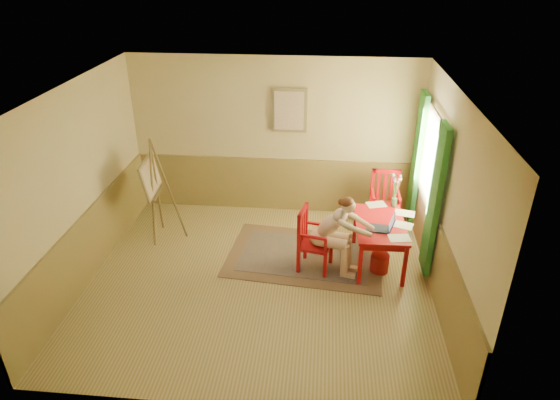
# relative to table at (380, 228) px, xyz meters

# --- Properties ---
(room) EXTENTS (5.04, 4.54, 2.84)m
(room) POSITION_rel_table_xyz_m (-1.74, -0.59, 0.77)
(room) COLOR tan
(room) RESTS_ON ground
(wainscot) EXTENTS (5.00, 4.50, 1.00)m
(wainscot) POSITION_rel_table_xyz_m (-1.74, 0.21, -0.13)
(wainscot) COLOR #9B864E
(wainscot) RESTS_ON room
(window) EXTENTS (0.12, 2.01, 2.20)m
(window) POSITION_rel_table_xyz_m (0.68, 0.51, 0.71)
(window) COLOR white
(window) RESTS_ON room
(wall_portrait) EXTENTS (0.60, 0.05, 0.76)m
(wall_portrait) POSITION_rel_table_xyz_m (-1.49, 1.62, 1.27)
(wall_portrait) COLOR #8E7E51
(wall_portrait) RESTS_ON room
(rug) EXTENTS (2.54, 1.82, 0.02)m
(rug) POSITION_rel_table_xyz_m (-1.11, 0.09, -0.62)
(rug) COLOR #8C7251
(rug) RESTS_ON room
(table) EXTENTS (0.74, 1.21, 0.72)m
(table) POSITION_rel_table_xyz_m (0.00, 0.00, 0.00)
(table) COLOR red
(table) RESTS_ON room
(chair_left) EXTENTS (0.54, 0.53, 0.99)m
(chair_left) POSITION_rel_table_xyz_m (-1.00, -0.20, -0.13)
(chair_left) COLOR red
(chair_left) RESTS_ON room
(chair_back) EXTENTS (0.47, 0.49, 1.07)m
(chair_back) POSITION_rel_table_xyz_m (0.17, 1.01, -0.09)
(chair_back) COLOR red
(chair_back) RESTS_ON room
(figure) EXTENTS (0.97, 0.52, 1.27)m
(figure) POSITION_rel_table_xyz_m (-0.67, -0.26, 0.07)
(figure) COLOR beige
(figure) RESTS_ON room
(laptop) EXTENTS (0.42, 0.28, 0.24)m
(laptop) POSITION_rel_table_xyz_m (0.01, -0.18, 0.14)
(laptop) COLOR #1E2338
(laptop) RESTS_ON table
(papers) EXTENTS (0.75, 1.26, 0.00)m
(papers) POSITION_rel_table_xyz_m (0.23, 0.12, 0.09)
(papers) COLOR white
(papers) RESTS_ON table
(vase) EXTENTS (0.17, 0.26, 0.53)m
(vase) POSITION_rel_table_xyz_m (0.25, 0.57, 0.33)
(vase) COLOR #3F724C
(vase) RESTS_ON table
(wastebasket) EXTENTS (0.36, 0.36, 0.29)m
(wastebasket) POSITION_rel_table_xyz_m (0.02, -0.20, -0.48)
(wastebasket) COLOR #A61F1E
(wastebasket) RESTS_ON room
(easel) EXTENTS (0.60, 0.78, 1.75)m
(easel) POSITION_rel_table_xyz_m (-3.58, 0.48, 0.40)
(easel) COLOR olive
(easel) RESTS_ON room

